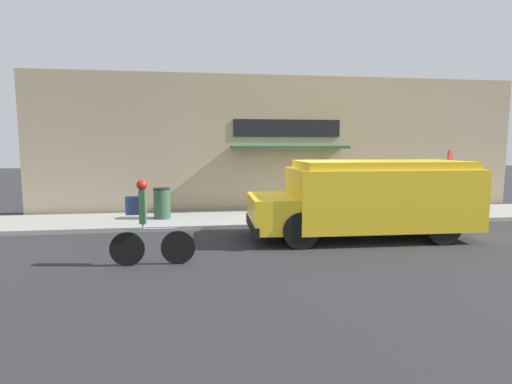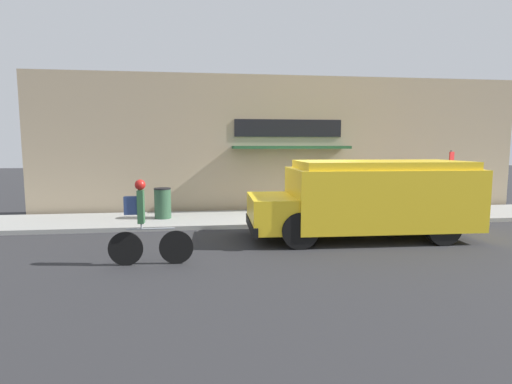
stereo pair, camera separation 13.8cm
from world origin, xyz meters
name	(u,v)px [view 1 (the left image)]	position (x,y,z in m)	size (l,w,h in m)	color
ground_plane	(304,227)	(0.00, 0.00, 0.00)	(70.00, 70.00, 0.00)	#2B2B2D
sidewalk	(293,217)	(0.00, 1.32, 0.06)	(28.00, 2.65, 0.13)	#999993
storefront	(284,145)	(0.00, 2.91, 2.44)	(17.77, 1.10, 4.88)	tan
school_bus	(369,197)	(1.32, -1.51, 1.07)	(5.78, 2.76, 2.01)	yellow
cyclist	(146,225)	(-4.12, -3.23, 0.83)	(1.69, 0.21, 1.74)	black
stop_sign_post	(449,172)	(5.05, 0.73, 1.56)	(0.45, 0.45, 2.13)	slate
trash_bin	(162,203)	(-4.22, 1.39, 0.61)	(0.53, 0.53, 0.96)	#2D5138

